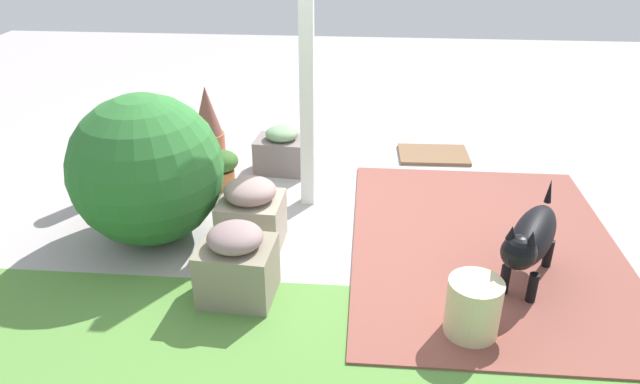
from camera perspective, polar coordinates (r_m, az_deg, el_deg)
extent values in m
plane|color=#ACA2A3|center=(4.52, 0.87, -1.53)|extent=(12.00, 12.00, 0.00)
cube|color=brown|center=(4.18, 15.74, -5.10)|extent=(1.80, 2.40, 0.02)
cube|color=white|center=(4.24, -1.29, 11.26)|extent=(0.10, 0.10, 2.02)
cube|color=slate|center=(5.09, -3.67, 3.64)|extent=(0.47, 0.36, 0.29)
ellipsoid|color=gray|center=(5.01, -3.73, 5.69)|extent=(0.28, 0.28, 0.13)
cube|color=#9D947F|center=(4.01, -6.63, -2.89)|extent=(0.43, 0.41, 0.35)
ellipsoid|color=gray|center=(3.90, -6.81, 0.10)|extent=(0.35, 0.35, 0.16)
cube|color=gray|center=(3.53, -8.00, -7.61)|extent=(0.46, 0.40, 0.35)
ellipsoid|color=gray|center=(3.40, -8.25, -4.38)|extent=(0.33, 0.33, 0.15)
sphere|color=#2B6B2E|center=(4.09, -16.49, 2.08)|extent=(1.03, 1.03, 1.03)
cylinder|color=#A95A3D|center=(5.44, -10.66, 4.47)|extent=(0.28, 0.28, 0.23)
cone|color=brown|center=(5.32, -10.97, 7.79)|extent=(0.25, 0.25, 0.44)
cylinder|color=#A14F30|center=(5.00, -18.90, 1.44)|extent=(0.30, 0.30, 0.25)
cylinder|color=#255B27|center=(4.87, -19.52, 5.22)|extent=(0.17, 0.17, 0.47)
cylinder|color=#B7683B|center=(4.86, -9.45, 1.27)|extent=(0.20, 0.20, 0.16)
ellipsoid|color=#325822|center=(4.79, -9.59, 2.96)|extent=(0.28, 0.28, 0.17)
ellipsoid|color=black|center=(3.76, 20.00, -3.96)|extent=(0.51, 0.72, 0.25)
sphere|color=black|center=(3.36, 18.74, -5.58)|extent=(0.20, 0.20, 0.20)
cone|color=black|center=(3.30, 19.92, -4.22)|extent=(0.06, 0.06, 0.08)
cone|color=black|center=(3.31, 18.12, -3.76)|extent=(0.06, 0.06, 0.08)
cylinder|color=black|center=(3.69, 19.91, -8.84)|extent=(0.06, 0.06, 0.21)
cylinder|color=black|center=(3.71, 17.49, -8.20)|extent=(0.06, 0.06, 0.21)
cylinder|color=black|center=(4.05, 21.27, -5.66)|extent=(0.06, 0.06, 0.21)
cylinder|color=black|center=(4.06, 19.07, -5.10)|extent=(0.06, 0.06, 0.21)
cone|color=black|center=(3.97, 21.40, 0.11)|extent=(0.05, 0.05, 0.16)
cylinder|color=beige|center=(3.32, 14.64, -10.88)|extent=(0.30, 0.30, 0.34)
cube|color=brown|center=(5.51, 10.95, 3.59)|extent=(0.64, 0.45, 0.03)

